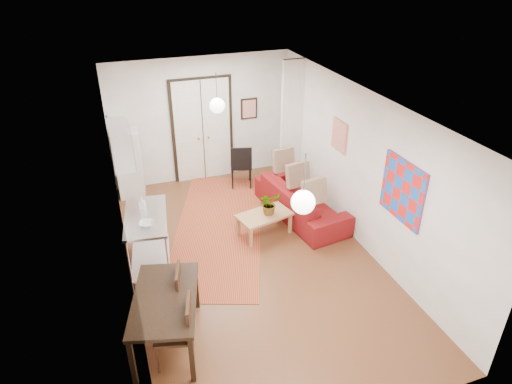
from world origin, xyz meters
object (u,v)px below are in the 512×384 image
object	(u,v)px
sofa	(301,201)
black_side_chair	(240,160)
coffee_table	(264,217)
dining_chair_far	(171,322)
dining_table	(165,303)
fridge	(129,164)
kitchen_counter	(148,233)
dining_chair_near	(163,289)

from	to	relation	value
sofa	black_side_chair	distance (m)	1.98
black_side_chair	coffee_table	bearing A→B (deg)	100.22
coffee_table	dining_chair_far	distance (m)	3.26
sofa	dining_table	bearing A→B (deg)	120.49
fridge	dining_table	world-z (taller)	fridge
sofa	kitchen_counter	xyz separation A→B (m)	(-3.19, -0.70, 0.35)
dining_table	black_side_chair	bearing A→B (deg)	60.62
dining_chair_near	black_side_chair	size ratio (longest dim) A/B	0.98
sofa	kitchen_counter	world-z (taller)	kitchen_counter
black_side_chair	dining_table	bearing A→B (deg)	76.34
fridge	dining_table	size ratio (longest dim) A/B	0.92
kitchen_counter	dining_chair_near	bearing A→B (deg)	-81.24
coffee_table	black_side_chair	xyz separation A→B (m)	(0.21, 2.23, 0.22)
kitchen_counter	dining_table	distance (m)	1.85
sofa	kitchen_counter	size ratio (longest dim) A/B	1.65
kitchen_counter	coffee_table	bearing A→B (deg)	15.43
sofa	black_side_chair	size ratio (longest dim) A/B	2.30
dining_table	sofa	bearing A→B (deg)	38.49
fridge	dining_chair_near	xyz separation A→B (m)	(0.03, -4.20, -0.17)
dining_table	kitchen_counter	bearing A→B (deg)	89.64
sofa	dining_chair_far	bearing A→B (deg)	123.36
fridge	dining_chair_far	world-z (taller)	fridge
dining_table	dining_chair_near	world-z (taller)	dining_chair_near
fridge	black_side_chair	world-z (taller)	fridge
dining_table	dining_chair_far	xyz separation A→B (m)	(0.03, -0.25, -0.14)
coffee_table	fridge	distance (m)	3.39
coffee_table	dining_table	size ratio (longest dim) A/B	0.68
dining_table	dining_chair_far	bearing A→B (deg)	-83.03
coffee_table	dining_chair_far	size ratio (longest dim) A/B	1.10
fridge	dining_chair_near	bearing A→B (deg)	-82.24
kitchen_counter	dining_chair_far	world-z (taller)	kitchen_counter
dining_chair_far	black_side_chair	xyz separation A→B (m)	(2.42, 4.61, 0.02)
dining_table	dining_chair_far	distance (m)	0.28
fridge	black_side_chair	distance (m)	2.48
fridge	dining_table	xyz separation A→B (m)	(0.00, -4.65, -0.03)
coffee_table	dining_table	xyz separation A→B (m)	(-2.24, -2.14, 0.34)
sofa	dining_chair_far	xyz separation A→B (m)	(-3.17, -2.79, 0.25)
kitchen_counter	dining_table	size ratio (longest dim) A/B	0.87
kitchen_counter	dining_chair_near	xyz separation A→B (m)	(0.02, -1.39, -0.11)
dining_chair_near	dining_table	bearing A→B (deg)	11.35
kitchen_counter	dining_table	xyz separation A→B (m)	(-0.01, -1.85, 0.03)
fridge	black_side_chair	size ratio (longest dim) A/B	1.47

